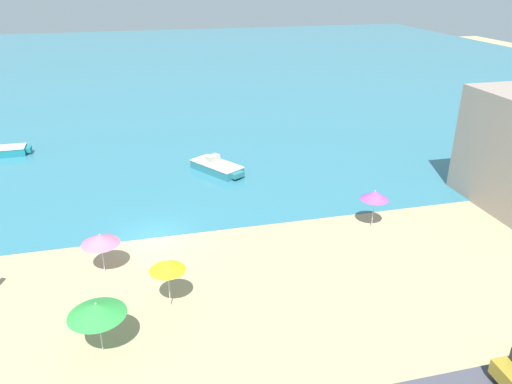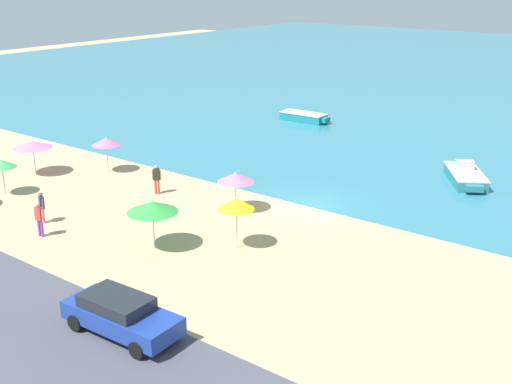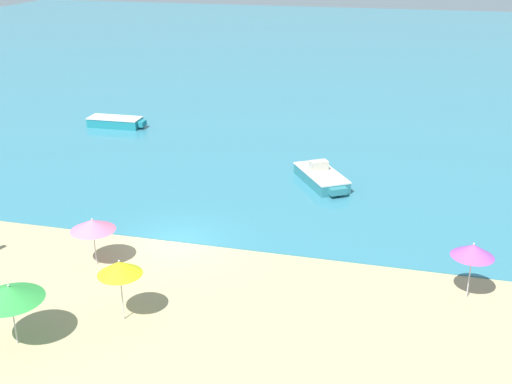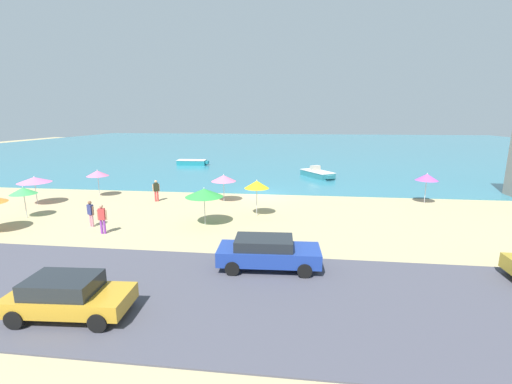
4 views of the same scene
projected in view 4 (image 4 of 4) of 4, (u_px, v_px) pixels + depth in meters
name	position (u px, v px, depth m)	size (l,w,h in m)	color
ground_plane	(262.00, 194.00, 30.77)	(160.00, 160.00, 0.00)	tan
sea	(285.00, 145.00, 84.10)	(150.00, 110.00, 0.05)	teal
coastal_road	(214.00, 295.00, 13.31)	(80.00, 8.00, 0.06)	#464652
beach_umbrella_0	(34.00, 180.00, 26.84)	(2.45, 2.45, 2.26)	#B2B2B7
beach_umbrella_1	(224.00, 178.00, 27.77)	(2.01, 2.01, 2.26)	#B2B2B7
beach_umbrella_2	(257.00, 185.00, 23.63)	(1.71, 1.71, 2.58)	#B2B2B7
beach_umbrella_3	(23.00, 191.00, 23.26)	(1.70, 1.70, 2.20)	#B2B2B7
beach_umbrella_4	(204.00, 193.00, 21.63)	(2.41, 2.41, 2.46)	#B2B2B7
beach_umbrella_5	(97.00, 173.00, 29.53)	(1.83, 1.83, 2.36)	#B2B2B7
beach_umbrella_7	(427.00, 177.00, 26.99)	(1.74, 1.74, 2.50)	#B2B2B7
bather_0	(91.00, 212.00, 21.51)	(0.54, 0.33, 1.68)	#CC8193
bather_1	(156.00, 189.00, 28.03)	(0.49, 0.38, 1.78)	#D73B3C
bather_2	(102.00, 217.00, 20.19)	(0.56, 0.28, 1.80)	purple
parked_car_0	(68.00, 295.00, 11.75)	(4.20, 2.10, 1.42)	#BA8923
parked_car_3	(268.00, 252.00, 15.48)	(4.67, 2.08, 1.45)	navy
skiff_nearshore	(192.00, 162.00, 49.12)	(4.49, 1.70, 0.75)	#197682
skiff_offshore	(317.00, 174.00, 39.23)	(3.93, 4.78, 1.27)	teal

